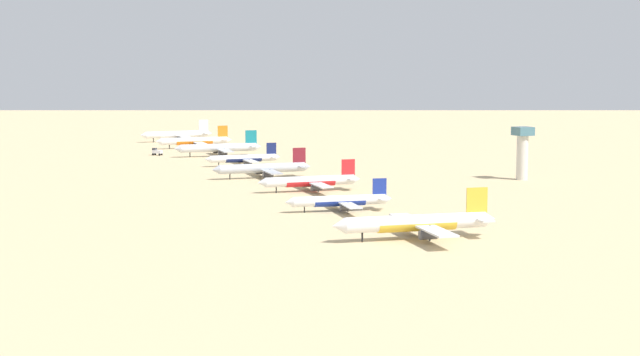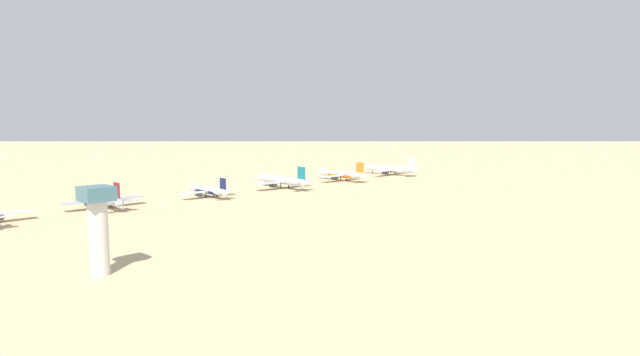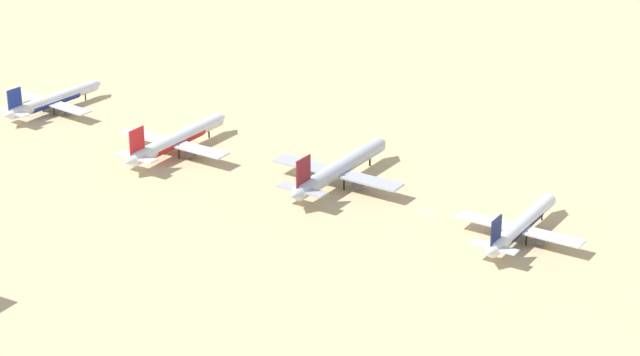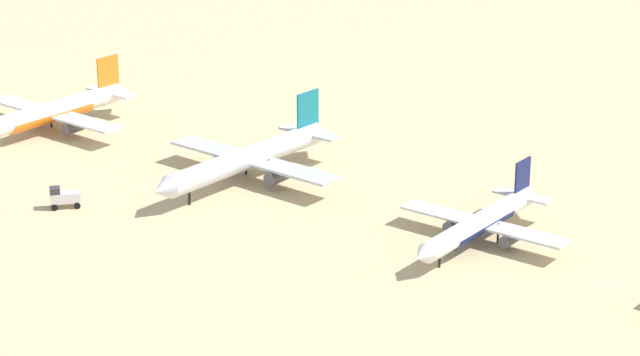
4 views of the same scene
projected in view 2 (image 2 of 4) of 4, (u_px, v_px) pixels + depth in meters
name	position (u px, v px, depth m)	size (l,w,h in m)	color
ground_plane	(162.00, 202.00, 245.43)	(2107.99, 2107.99, 0.00)	tan
parked_jet_0	(390.00, 169.00, 368.95)	(46.16, 37.44, 13.33)	white
parked_jet_1	(341.00, 174.00, 332.85)	(44.59, 36.23, 12.86)	white
parked_jet_2	(282.00, 180.00, 295.20)	(46.85, 38.09, 13.50)	silver
parked_jet_3	(208.00, 190.00, 260.72)	(37.26, 30.23, 10.75)	silver
parked_jet_4	(103.00, 198.00, 228.66)	(43.81, 35.58, 12.64)	#B2B7C1
service_truck	(272.00, 178.00, 328.82)	(5.53, 5.35, 3.90)	silver
control_tower	(98.00, 225.00, 127.23)	(7.20, 7.20, 22.33)	beige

